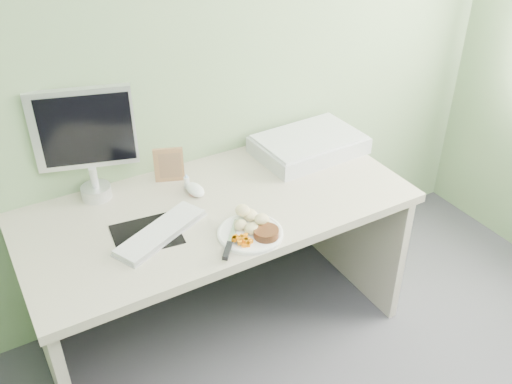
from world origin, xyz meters
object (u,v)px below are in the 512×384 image
plate (250,233)px  scanner (309,145)px  desk (219,239)px  monitor (86,138)px

plate → scanner: scanner is taller
desk → monitor: monitor is taller
plate → monitor: size_ratio=0.53×
desk → monitor: (-0.41, 0.31, 0.45)m
desk → monitor: bearing=142.8°
scanner → plate: bearing=-144.8°
monitor → desk: bearing=-20.3°
plate → monitor: bearing=127.3°
scanner → monitor: monitor is taller
desk → monitor: size_ratio=3.35×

